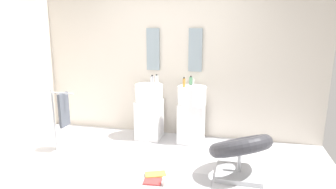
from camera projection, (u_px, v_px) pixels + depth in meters
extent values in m
cube|color=silver|center=(146.00, 180.00, 3.55)|extent=(4.80, 3.60, 0.04)
cube|color=beige|center=(175.00, 59.00, 4.80)|extent=(4.80, 0.10, 2.60)
cube|color=white|center=(149.00, 119.00, 4.78)|extent=(0.40, 0.40, 0.65)
cylinder|color=white|center=(149.00, 93.00, 4.68)|extent=(0.45, 0.45, 0.27)
cylinder|color=#B7BABF|center=(151.00, 80.00, 4.75)|extent=(0.02, 0.02, 0.10)
cube|color=white|center=(191.00, 123.00, 4.62)|extent=(0.40, 0.40, 0.65)
cylinder|color=white|center=(192.00, 95.00, 4.52)|extent=(0.45, 0.45, 0.27)
cylinder|color=#B7BABF|center=(193.00, 82.00, 4.59)|extent=(0.02, 0.02, 0.10)
cube|color=#8C9EA8|center=(153.00, 49.00, 4.78)|extent=(0.22, 0.03, 0.69)
cube|color=#8C9EA8|center=(195.00, 50.00, 4.62)|extent=(0.22, 0.03, 0.69)
cube|color=#B7BABF|center=(238.00, 173.00, 3.60)|extent=(0.56, 0.50, 0.06)
cylinder|color=#B7BABF|center=(239.00, 161.00, 3.56)|extent=(0.05, 0.05, 0.34)
torus|color=#333338|center=(240.00, 146.00, 3.52)|extent=(1.10, 1.10, 0.49)
cylinder|color=#B7BABF|center=(54.00, 120.00, 4.25)|extent=(0.03, 0.03, 0.95)
cylinder|color=#B7BABF|center=(62.00, 93.00, 4.11)|extent=(0.36, 0.02, 0.02)
cube|color=#4C515B|center=(64.00, 110.00, 4.17)|extent=(0.04, 0.22, 0.50)
cube|color=#B2B2B7|center=(170.00, 184.00, 3.39)|extent=(0.96, 0.68, 0.01)
cube|color=#B73838|center=(153.00, 181.00, 3.43)|extent=(0.23, 0.18, 0.02)
cube|color=gold|center=(156.00, 175.00, 3.57)|extent=(0.29, 0.23, 0.03)
cylinder|color=white|center=(165.00, 182.00, 3.35)|extent=(0.07, 0.07, 0.10)
cylinder|color=#99999E|center=(152.00, 79.00, 4.78)|extent=(0.05, 0.05, 0.11)
cylinder|color=black|center=(152.00, 76.00, 4.77)|extent=(0.03, 0.03, 0.02)
cylinder|color=#C68C38|center=(184.00, 83.00, 4.43)|extent=(0.04, 0.04, 0.14)
cylinder|color=black|center=(184.00, 78.00, 4.41)|extent=(0.02, 0.02, 0.02)
cylinder|color=silver|center=(157.00, 81.00, 4.54)|extent=(0.05, 0.05, 0.16)
cylinder|color=black|center=(157.00, 75.00, 4.51)|extent=(0.03, 0.03, 0.02)
cylinder|color=#59996B|center=(191.00, 81.00, 4.62)|extent=(0.05, 0.05, 0.12)
cylinder|color=black|center=(191.00, 77.00, 4.61)|extent=(0.03, 0.03, 0.02)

